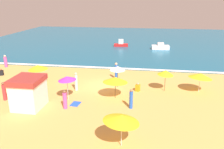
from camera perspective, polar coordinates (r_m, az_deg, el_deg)
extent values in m
plane|color=#E0A856|center=(24.28, -2.83, -2.79)|extent=(60.00, 60.00, 0.00)
cube|color=#196084|center=(51.14, 3.46, 8.45)|extent=(60.00, 44.00, 0.10)
cube|color=white|center=(30.12, -0.46, 1.64)|extent=(57.00, 0.70, 0.01)
cube|color=white|center=(20.41, -19.85, -4.75)|extent=(2.23, 2.48, 2.21)
cube|color=#A5332D|center=(19.96, -20.25, -1.27)|extent=(2.38, 2.66, 0.42)
cylinder|color=#4C3823|center=(21.04, 0.82, -3.30)|extent=(0.05, 0.05, 1.96)
cone|color=yellow|center=(20.76, 0.82, -1.26)|extent=(2.89, 2.91, 0.61)
cylinder|color=silver|center=(14.47, 2.33, -13.76)|extent=(0.05, 0.05, 2.06)
cone|color=yellow|center=(14.03, 2.38, -10.77)|extent=(3.03, 3.02, 0.70)
cylinder|color=silver|center=(23.96, 20.82, -1.95)|extent=(0.05, 0.05, 1.85)
cone|color=yellow|center=(23.73, 21.02, -0.26)|extent=(3.19, 3.19, 0.69)
cylinder|color=silver|center=(20.98, -10.91, -3.39)|extent=(0.05, 0.05, 2.17)
cone|color=#B733C6|center=(20.65, -11.07, -0.91)|extent=(1.99, 1.98, 0.46)
cylinder|color=#4C3823|center=(23.62, 1.39, -0.59)|extent=(0.05, 0.05, 2.17)
cone|color=white|center=(23.34, 1.41, 1.56)|extent=(1.69, 1.69, 0.43)
cylinder|color=#4C3823|center=(23.21, 12.98, -1.53)|extent=(0.05, 0.05, 2.08)
cone|color=yellow|center=(22.94, 13.13, 0.47)|extent=(2.09, 2.08, 0.58)
cylinder|color=silver|center=(25.18, -17.66, -0.25)|extent=(0.05, 0.05, 2.18)
cone|color=yellow|center=(24.92, -17.86, 1.73)|extent=(2.79, 2.79, 0.53)
cylinder|color=#D84CA5|center=(33.84, -24.79, 2.83)|extent=(0.53, 0.53, 1.38)
sphere|color=beige|center=(33.65, -24.97, 4.16)|extent=(0.28, 0.28, 0.28)
cube|color=orange|center=(22.92, 6.36, -3.29)|extent=(0.50, 0.50, 0.67)
sphere|color=#DBA884|center=(22.76, 6.40, -2.27)|extent=(0.22, 0.22, 0.22)
cylinder|color=blue|center=(19.21, 4.72, -6.30)|extent=(0.36, 0.36, 1.49)
sphere|color=#9E6B47|center=(18.87, 4.79, -3.95)|extent=(0.23, 0.23, 0.23)
cylinder|color=blue|center=(25.94, 1.03, 0.59)|extent=(0.35, 0.35, 1.68)
sphere|color=#DBA884|center=(25.67, 1.04, 2.65)|extent=(0.28, 0.28, 0.28)
cylinder|color=white|center=(23.10, -8.85, -2.02)|extent=(0.37, 0.37, 1.58)
sphere|color=beige|center=(22.80, -8.96, 0.15)|extent=(0.28, 0.28, 0.28)
cylinder|color=#D84CA5|center=(19.52, -11.54, -6.36)|extent=(0.44, 0.44, 1.39)
sphere|color=brown|center=(19.20, -11.70, -4.16)|extent=(0.26, 0.26, 0.26)
cube|color=black|center=(30.46, -25.65, 0.37)|extent=(0.56, 0.56, 0.59)
sphere|color=brown|center=(30.35, -25.75, 1.08)|extent=(0.22, 0.22, 0.22)
cylinder|color=red|center=(22.80, -25.05, -4.03)|extent=(0.37, 0.37, 1.46)
sphere|color=brown|center=(22.52, -25.34, -2.01)|extent=(0.28, 0.28, 0.28)
cube|color=blue|center=(20.44, -9.00, -7.18)|extent=(0.87, 1.14, 0.01)
cube|color=red|center=(44.05, 2.22, 7.27)|extent=(2.73, 1.28, 0.48)
cube|color=silver|center=(43.93, 2.23, 8.15)|extent=(0.99, 0.69, 0.89)
cube|color=white|center=(42.32, 11.87, 6.59)|extent=(3.15, 1.60, 0.70)
cube|color=silver|center=(42.21, 11.93, 7.39)|extent=(1.13, 0.90, 0.50)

